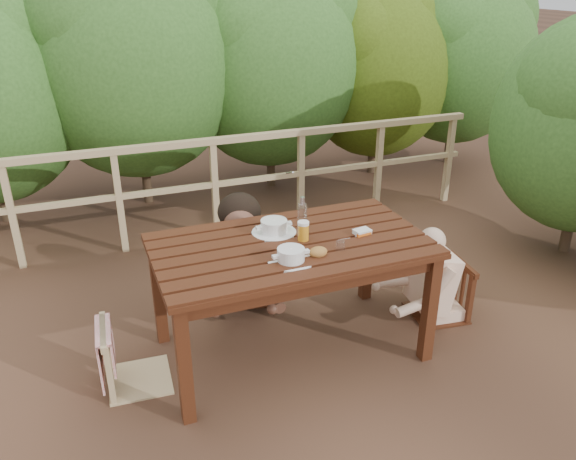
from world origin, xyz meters
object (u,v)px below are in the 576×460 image
object	(u,v)px
chair_right	(441,267)
soup_near	(291,256)
diner_right	(448,243)
beer_glass	(303,232)
bread_roll	(318,252)
soup_far	(274,227)
butter_tub	(362,233)
chair_left	(133,327)
bottle	(302,216)
chair_far	(241,243)
tumbler	(340,246)
woman	(239,213)
table	(291,299)

from	to	relation	value
chair_right	soup_near	xyz separation A→B (m)	(-1.31, -0.24, 0.46)
diner_right	beer_glass	bearing A→B (deg)	97.18
bread_roll	beer_glass	size ratio (longest dim) A/B	0.81
diner_right	soup_far	size ratio (longest dim) A/B	4.04
beer_glass	butter_tub	bearing A→B (deg)	-8.10
chair_left	bread_roll	bearing A→B (deg)	-99.69
chair_right	beer_glass	world-z (taller)	beer_glass
bottle	chair_left	bearing A→B (deg)	-175.67
chair_far	diner_right	distance (m)	1.58
bread_roll	tumbler	distance (m)	0.16
chair_left	bottle	bearing A→B (deg)	-82.21
bread_roll	woman	bearing A→B (deg)	100.08
table	diner_right	bearing A→B (deg)	0.29
soup_far	diner_right	bearing A→B (deg)	-8.18
chair_right	chair_far	bearing A→B (deg)	-114.88
chair_far	diner_right	world-z (taller)	diner_right
bottle	tumbler	size ratio (longest dim) A/B	3.81
chair_far	diner_right	xyz separation A→B (m)	(1.35, -0.82, 0.13)
woman	bottle	xyz separation A→B (m)	(0.23, -0.72, 0.23)
table	woman	xyz separation A→B (m)	(-0.10, 0.84, 0.31)
table	chair_left	bearing A→B (deg)	177.94
chair_right	tumbler	world-z (taller)	tumbler
chair_left	soup_far	world-z (taller)	soup_far
chair_far	bread_roll	distance (m)	1.13
bottle	diner_right	bearing A→B (deg)	-6.13
woman	diner_right	size ratio (longest dim) A/B	1.19
diner_right	tumbler	size ratio (longest dim) A/B	17.51
beer_glass	tumbler	bearing A→B (deg)	-51.17
soup_near	bottle	xyz separation A→B (m)	(0.22, 0.36, 0.08)
diner_right	bottle	bearing A→B (deg)	90.86
table	chair_far	bearing A→B (deg)	96.82
table	chair_left	distance (m)	1.04
tumbler	bottle	bearing A→B (deg)	110.36
chair_right	diner_right	distance (m)	0.20
soup_near	chair_left	bearing A→B (deg)	164.13
soup_far	beer_glass	size ratio (longest dim) A/B	2.07
chair_right	tumbler	xyz separation A→B (m)	(-0.96, -0.21, 0.44)
butter_tub	bread_roll	bearing A→B (deg)	-164.98
diner_right	bottle	distance (m)	1.17
chair_right	soup_near	size ratio (longest dim) A/B	2.89
soup_near	bread_roll	xyz separation A→B (m)	(0.18, 0.01, -0.01)
woman	bread_roll	bearing A→B (deg)	115.24
beer_glass	tumbler	world-z (taller)	beer_glass
woman	soup_near	distance (m)	1.09
chair_far	tumbler	world-z (taller)	chair_far
woman	soup_near	world-z (taller)	woman
bread_roll	chair_right	bearing A→B (deg)	11.73
table	chair_right	xyz separation A→B (m)	(1.22, 0.01, -0.00)
chair_far	bread_roll	bearing A→B (deg)	-64.57
chair_right	woman	world-z (taller)	woman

